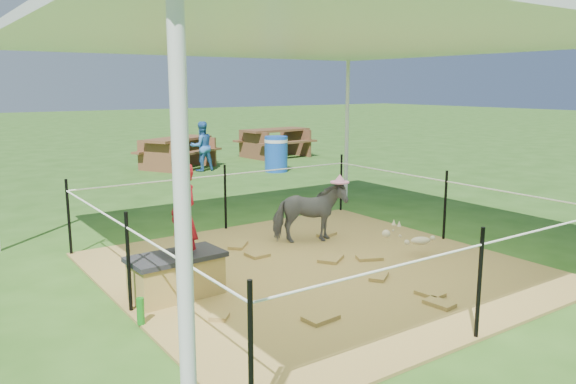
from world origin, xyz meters
TOP-DOWN VIEW (x-y plane):
  - ground at (0.00, 0.00)m, footprint 90.00×90.00m
  - hay_patch at (0.00, 0.00)m, footprint 4.60×4.60m
  - canopy_tent at (0.00, 0.00)m, footprint 6.30×6.30m
  - rope_fence at (0.00, -0.00)m, footprint 4.54×4.54m
  - straw_bale at (-1.73, 0.09)m, footprint 0.91×0.49m
  - dark_cloth at (-1.73, 0.09)m, footprint 0.98×0.54m
  - woman at (-1.63, 0.09)m, footprint 0.28×0.40m
  - green_bottle at (-2.28, -0.36)m, footprint 0.07×0.07m
  - pony at (0.59, 0.94)m, footprint 1.07×0.78m
  - pink_hat at (0.59, 0.94)m, footprint 0.26×0.26m
  - foal at (1.37, -0.36)m, footprint 0.91×0.73m
  - trash_barrel at (3.87, 6.73)m, footprint 0.65×0.65m
  - picnic_table_near at (2.06, 8.68)m, footprint 2.37×2.14m
  - picnic_table_far at (5.46, 9.20)m, footprint 2.18×1.66m
  - distant_person at (2.37, 7.89)m, footprint 0.62×0.49m

SIDE VIEW (x-z plane):
  - ground at x=0.00m, z-range 0.00..0.00m
  - hay_patch at x=0.00m, z-range 0.00..0.03m
  - green_bottle at x=-2.28m, z-range 0.03..0.28m
  - straw_bale at x=-1.73m, z-range 0.03..0.43m
  - foal at x=1.37m, z-range 0.03..0.47m
  - picnic_table_near at x=2.06m, z-range 0.00..0.81m
  - picnic_table_far at x=5.46m, z-range 0.00..0.86m
  - pony at x=0.59m, z-range 0.03..0.86m
  - trash_barrel at x=3.87m, z-range 0.00..0.90m
  - dark_cloth at x=-1.73m, z-range 0.43..0.48m
  - distant_person at x=2.37m, z-range 0.00..1.26m
  - rope_fence at x=0.00m, z-range 0.14..1.14m
  - pink_hat at x=0.59m, z-range 0.86..0.98m
  - woman at x=-1.63m, z-range 0.43..1.50m
  - canopy_tent at x=0.00m, z-range 1.24..4.14m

